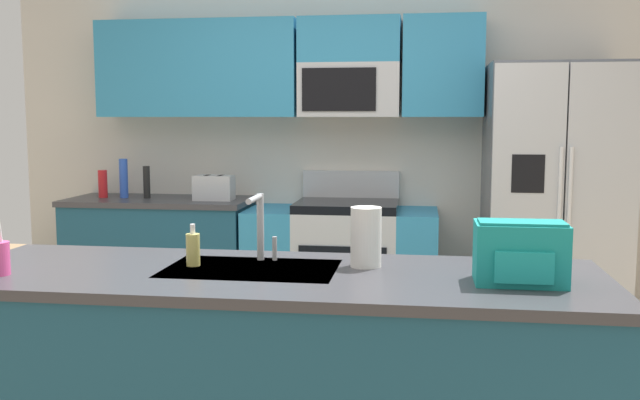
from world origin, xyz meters
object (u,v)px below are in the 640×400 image
bottle_blue (124,178)px  paper_towel_roll (366,237)px  toaster (214,188)px  sink_faucet (260,221)px  refrigerator (553,203)px  bottle_red (103,184)px  pepper_mill (147,182)px  range_oven (342,264)px  soap_dispenser (193,249)px  backpack (520,252)px

bottle_blue → paper_towel_roll: (1.98, -2.18, -0.03)m
toaster → sink_faucet: sink_faucet is taller
refrigerator → bottle_blue: refrigerator is taller
refrigerator → bottle_blue: size_ratio=6.37×
bottle_red → paper_towel_roll: size_ratio=0.85×
pepper_mill → range_oven: bearing=0.1°
bottle_blue → soap_dispenser: bottle_blue is taller
sink_faucet → refrigerator: bearing=53.3°
paper_towel_roll → range_oven: bearing=98.9°
sink_faucet → paper_towel_roll: 0.45m
bottle_blue → sink_faucet: bearing=-54.3°
toaster → sink_faucet: 2.25m
bottle_red → soap_dispenser: bearing=-57.3°
toaster → bottle_blue: size_ratio=0.96×
soap_dispenser → backpack: (1.26, -0.13, 0.05)m
range_oven → backpack: backpack is taller
bottle_blue → bottle_red: bearing=-176.1°
soap_dispenser → paper_towel_roll: (0.69, 0.08, 0.05)m
bottle_blue → toaster: bearing=-4.5°
sink_faucet → backpack: (1.01, -0.26, -0.05)m
refrigerator → paper_towel_roll: refrigerator is taller
sink_faucet → toaster: bearing=111.6°
pepper_mill → bottle_red: bearing=-179.2°
refrigerator → bottle_blue: 3.09m
refrigerator → pepper_mill: (-2.90, 0.07, 0.09)m
bottle_blue → paper_towel_roll: bottle_blue is taller
bottle_red → toaster: bearing=-3.0°
refrigerator → bottle_red: refrigerator is taller
range_oven → refrigerator: size_ratio=0.74×
range_oven → refrigerator: refrigerator is taller
refrigerator → bottle_red: 3.24m
toaster → pepper_mill: bearing=174.6°
soap_dispenser → paper_towel_roll: bearing=7.0°
backpack → bottle_blue: bearing=136.8°
pepper_mill → paper_towel_roll: (1.80, -2.18, 0.00)m
bottle_blue → backpack: bottle_blue is taller
pepper_mill → sink_faucet: size_ratio=0.85×
pepper_mill → bottle_blue: 0.18m
bottle_red → sink_faucet: (1.70, -2.13, 0.07)m
pepper_mill → bottle_blue: (-0.18, 0.01, 0.03)m
backpack → pepper_mill: bearing=134.7°
paper_towel_roll → backpack: (0.57, -0.22, -0.00)m
range_oven → paper_towel_roll: bearing=-81.1°
toaster → paper_towel_roll: 2.48m
refrigerator → bottle_red: size_ratio=9.02×
refrigerator → soap_dispenser: size_ratio=10.88×
toaster → backpack: (1.84, -2.34, 0.03)m
refrigerator → toaster: (-2.37, 0.02, 0.07)m
refrigerator → sink_faucet: bearing=-126.7°
pepper_mill → sink_faucet: bearing=-57.6°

